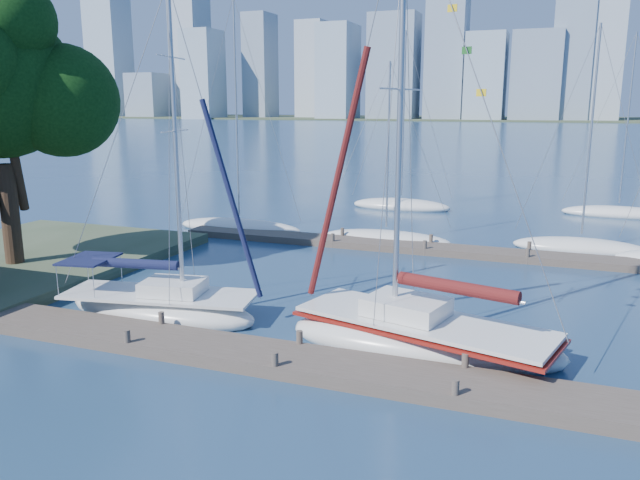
% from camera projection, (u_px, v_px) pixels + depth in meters
% --- Properties ---
extents(ground, '(700.00, 700.00, 0.00)m').
position_uv_depth(ground, '(288.00, 367.00, 18.38)').
color(ground, '#17324B').
rests_on(ground, ground).
extents(near_dock, '(26.00, 2.00, 0.40)m').
position_uv_depth(near_dock, '(288.00, 360.00, 18.34)').
color(near_dock, '#4A3F36').
rests_on(near_dock, ground).
extents(far_dock, '(30.00, 1.80, 0.36)m').
position_uv_depth(far_dock, '(447.00, 250.00, 32.27)').
color(far_dock, '#4A3F36').
rests_on(far_dock, ground).
extents(far_shore, '(800.00, 100.00, 1.50)m').
position_uv_depth(far_shore, '(545.00, 120.00, 310.82)').
color(far_shore, '#38472D').
rests_on(far_shore, ground).
extents(sailboat_navy, '(7.86, 3.74, 11.96)m').
position_uv_depth(sailboat_navy, '(160.00, 290.00, 22.55)').
color(sailboat_navy, silver).
rests_on(sailboat_navy, ground).
extents(sailboat_maroon, '(9.10, 4.88, 14.35)m').
position_uv_depth(sailboat_maroon, '(423.00, 316.00, 19.41)').
color(sailboat_maroon, silver).
rests_on(sailboat_maroon, ground).
extents(bg_boat_0, '(8.11, 2.18, 13.91)m').
position_uv_depth(bg_boat_0, '(240.00, 226.00, 38.11)').
color(bg_boat_0, silver).
rests_on(bg_boat_0, ground).
extents(bg_boat_1, '(7.46, 4.61, 10.11)m').
position_uv_depth(bg_boat_1, '(386.00, 238.00, 34.98)').
color(bg_boat_1, silver).
rests_on(bg_boat_1, ground).
extents(bg_boat_3, '(7.10, 3.27, 11.80)m').
position_uv_depth(bg_boat_3, '(581.00, 247.00, 32.74)').
color(bg_boat_3, silver).
rests_on(bg_boat_3, ground).
extents(bg_boat_6, '(7.58, 3.58, 12.98)m').
position_uv_depth(bg_boat_6, '(401.00, 205.00, 46.11)').
color(bg_boat_6, silver).
rests_on(bg_boat_6, ground).
extents(bg_boat_7, '(7.47, 2.53, 12.50)m').
position_uv_depth(bg_boat_7, '(618.00, 213.00, 43.00)').
color(bg_boat_7, silver).
rests_on(bg_boat_7, ground).
extents(skyline, '(503.39, 51.31, 125.60)m').
position_uv_depth(skyline, '(585.00, 35.00, 271.02)').
color(skyline, '#8699AD').
rests_on(skyline, ground).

